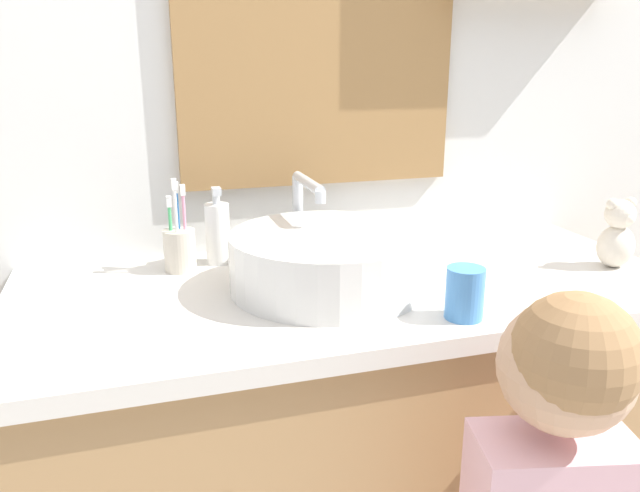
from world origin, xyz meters
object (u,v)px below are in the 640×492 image
sink_basin (327,259)px  drinking_cup (465,293)px  soap_dispenser (218,232)px  teddy_bear (617,235)px  toothbrush_holder (180,247)px

sink_basin → drinking_cup: 0.28m
soap_dispenser → teddy_bear: size_ratio=1.12×
sink_basin → soap_dispenser: sink_basin is taller
sink_basin → teddy_bear: (0.64, -0.06, 0.01)m
sink_basin → soap_dispenser: bearing=129.4°
toothbrush_holder → teddy_bear: toothbrush_holder is taller
soap_dispenser → drinking_cup: size_ratio=1.86×
toothbrush_holder → drinking_cup: 0.61m
drinking_cup → sink_basin: bearing=130.4°
toothbrush_holder → soap_dispenser: size_ratio=1.18×
drinking_cup → teddy_bear: bearing=18.7°
sink_basin → soap_dispenser: (-0.18, 0.22, 0.01)m
soap_dispenser → teddy_bear: (0.82, -0.28, 0.00)m
teddy_bear → drinking_cup: bearing=-161.3°
toothbrush_holder → sink_basin: bearing=-35.9°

